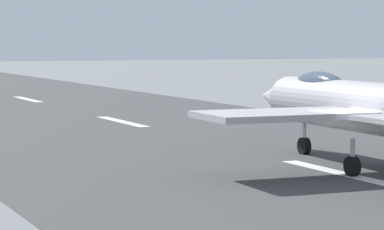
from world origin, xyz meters
TOP-DOWN VIEW (x-y plane):
  - ground_plane at (0.00, 0.00)m, footprint 400.00×400.00m
  - runway_strip at (-0.02, 0.00)m, footprint 240.00×26.00m
  - fighter_jet at (1.95, -1.64)m, footprint 16.45×14.37m
  - crew_person at (14.87, -10.59)m, footprint 0.63×0.46m

SIDE VIEW (x-z plane):
  - ground_plane at x=0.00m, z-range 0.00..0.00m
  - runway_strip at x=-0.02m, z-range 0.00..0.02m
  - crew_person at x=14.87m, z-range 0.00..1.58m
  - fighter_jet at x=1.95m, z-range -0.36..5.31m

